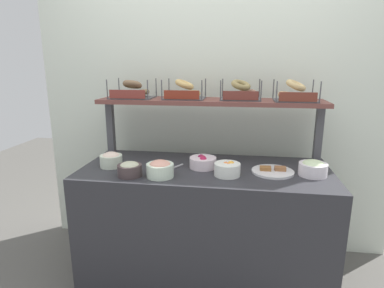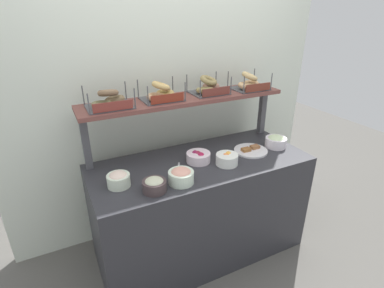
% 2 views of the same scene
% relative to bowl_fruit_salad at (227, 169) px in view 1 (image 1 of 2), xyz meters
% --- Properties ---
extents(ground_plane, '(8.00, 8.00, 0.00)m').
position_rel_bowl_fruit_salad_xyz_m(ground_plane, '(-0.15, 0.12, -0.89)').
color(ground_plane, '#595651').
extents(back_wall, '(2.85, 0.06, 2.40)m').
position_rel_bowl_fruit_salad_xyz_m(back_wall, '(-0.15, 0.67, 0.31)').
color(back_wall, silver).
rests_on(back_wall, ground_plane).
extents(deli_counter, '(1.65, 0.70, 0.85)m').
position_rel_bowl_fruit_salad_xyz_m(deli_counter, '(-0.15, 0.12, -0.47)').
color(deli_counter, '#2D2D33').
rests_on(deli_counter, ground_plane).
extents(shelf_riser_left, '(0.05, 0.05, 0.40)m').
position_rel_bowl_fruit_salad_xyz_m(shelf_riser_left, '(-0.92, 0.39, 0.16)').
color(shelf_riser_left, '#4C4C51').
rests_on(shelf_riser_left, deli_counter).
extents(shelf_riser_right, '(0.05, 0.05, 0.40)m').
position_rel_bowl_fruit_salad_xyz_m(shelf_riser_right, '(0.61, 0.39, 0.16)').
color(shelf_riser_right, '#4C4C51').
rests_on(shelf_riser_right, deli_counter).
extents(upper_shelf, '(1.61, 0.32, 0.03)m').
position_rel_bowl_fruit_salad_xyz_m(upper_shelf, '(-0.15, 0.39, 0.37)').
color(upper_shelf, brown).
rests_on(upper_shelf, shelf_riser_left).
extents(bowl_fruit_salad, '(0.16, 0.16, 0.09)m').
position_rel_bowl_fruit_salad_xyz_m(bowl_fruit_salad, '(0.00, 0.00, 0.00)').
color(bowl_fruit_salad, white).
rests_on(bowl_fruit_salad, deli_counter).
extents(bowl_tuna_salad, '(0.15, 0.15, 0.09)m').
position_rel_bowl_fruit_salad_xyz_m(bowl_tuna_salad, '(-0.60, -0.10, 0.00)').
color(bowl_tuna_salad, '#453738').
rests_on(bowl_tuna_salad, deli_counter).
extents(bowl_scallion_spread, '(0.17, 0.17, 0.10)m').
position_rel_bowl_fruit_salad_xyz_m(bowl_scallion_spread, '(0.53, 0.08, 0.01)').
color(bowl_scallion_spread, white).
rests_on(bowl_scallion_spread, deli_counter).
extents(bowl_lox_spread, '(0.17, 0.17, 0.11)m').
position_rel_bowl_fruit_salad_xyz_m(bowl_lox_spread, '(-0.41, -0.09, 0.01)').
color(bowl_lox_spread, silver).
rests_on(bowl_lox_spread, deli_counter).
extents(bowl_potato_salad, '(0.15, 0.15, 0.10)m').
position_rel_bowl_fruit_salad_xyz_m(bowl_potato_salad, '(-0.79, 0.06, 0.01)').
color(bowl_potato_salad, silver).
rests_on(bowl_potato_salad, deli_counter).
extents(bowl_beet_salad, '(0.18, 0.18, 0.09)m').
position_rel_bowl_fruit_salad_xyz_m(bowl_beet_salad, '(-0.17, 0.13, -0.00)').
color(bowl_beet_salad, white).
rests_on(bowl_beet_salad, deli_counter).
extents(serving_plate_white, '(0.27, 0.27, 0.04)m').
position_rel_bowl_fruit_salad_xyz_m(serving_plate_white, '(0.29, 0.09, -0.03)').
color(serving_plate_white, white).
rests_on(serving_plate_white, deli_counter).
extents(serving_spoon_near_plate, '(0.10, 0.16, 0.01)m').
position_rel_bowl_fruit_salad_xyz_m(serving_spoon_near_plate, '(-0.37, 0.06, -0.03)').
color(serving_spoon_near_plate, '#B7B7BC').
rests_on(serving_spoon_near_plate, deli_counter).
extents(bagel_basket_poppy, '(0.31, 0.26, 0.14)m').
position_rel_bowl_fruit_salad_xyz_m(bagel_basket_poppy, '(-0.73, 0.38, 0.44)').
color(bagel_basket_poppy, '#4C4C51').
rests_on(bagel_basket_poppy, upper_shelf).
extents(bagel_basket_sesame, '(0.30, 0.27, 0.15)m').
position_rel_bowl_fruit_salad_xyz_m(bagel_basket_sesame, '(-0.34, 0.40, 0.43)').
color(bagel_basket_sesame, '#4C4C51').
rests_on(bagel_basket_sesame, upper_shelf).
extents(bagel_basket_everything, '(0.28, 0.26, 0.14)m').
position_rel_bowl_fruit_salad_xyz_m(bagel_basket_everything, '(0.06, 0.41, 0.44)').
color(bagel_basket_everything, '#4C4C51').
rests_on(bagel_basket_everything, upper_shelf).
extents(bagel_basket_plain, '(0.28, 0.25, 0.15)m').
position_rel_bowl_fruit_salad_xyz_m(bagel_basket_plain, '(0.43, 0.37, 0.44)').
color(bagel_basket_plain, '#4C4C51').
rests_on(bagel_basket_plain, upper_shelf).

